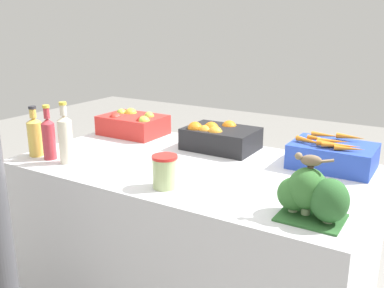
# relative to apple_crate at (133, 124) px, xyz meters

# --- Properties ---
(market_table) EXTENTS (1.67, 0.93, 0.84)m
(market_table) POSITION_rel_apple_crate_xyz_m (0.60, -0.29, -0.48)
(market_table) COLOR silver
(market_table) RESTS_ON ground_plane
(apple_crate) EXTENTS (0.37, 0.27, 0.15)m
(apple_crate) POSITION_rel_apple_crate_xyz_m (0.00, 0.00, 0.00)
(apple_crate) COLOR red
(apple_crate) RESTS_ON market_table
(orange_crate) EXTENTS (0.37, 0.27, 0.15)m
(orange_crate) POSITION_rel_apple_crate_xyz_m (0.59, -0.00, 0.00)
(orange_crate) COLOR black
(orange_crate) RESTS_ON market_table
(carrot_crate) EXTENTS (0.37, 0.27, 0.15)m
(carrot_crate) POSITION_rel_apple_crate_xyz_m (1.19, 0.00, -0.00)
(carrot_crate) COLOR #2847B7
(carrot_crate) RESTS_ON market_table
(broccoli_pile) EXTENTS (0.25, 0.19, 0.18)m
(broccoli_pile) POSITION_rel_apple_crate_xyz_m (1.27, -0.57, 0.02)
(broccoli_pile) COLOR #2D602D
(broccoli_pile) RESTS_ON market_table
(juice_bottle_golden) EXTENTS (0.07, 0.07, 0.26)m
(juice_bottle_golden) POSITION_rel_apple_crate_xyz_m (-0.15, -0.59, 0.04)
(juice_bottle_golden) COLOR gold
(juice_bottle_golden) RESTS_ON market_table
(juice_bottle_ruby) EXTENTS (0.06, 0.06, 0.27)m
(juice_bottle_ruby) POSITION_rel_apple_crate_xyz_m (-0.05, -0.59, 0.05)
(juice_bottle_ruby) COLOR #B2333D
(juice_bottle_ruby) RESTS_ON market_table
(juice_bottle_cloudy) EXTENTS (0.07, 0.07, 0.30)m
(juice_bottle_cloudy) POSITION_rel_apple_crate_xyz_m (0.07, -0.59, 0.06)
(juice_bottle_cloudy) COLOR beige
(juice_bottle_cloudy) RESTS_ON market_table
(pickle_jar) EXTENTS (0.11, 0.11, 0.14)m
(pickle_jar) POSITION_rel_apple_crate_xyz_m (0.66, -0.61, 0.00)
(pickle_jar) COLOR #B2C684
(pickle_jar) RESTS_ON market_table
(sparrow_bird) EXTENTS (0.13, 0.05, 0.05)m
(sparrow_bird) POSITION_rel_apple_crate_xyz_m (1.24, -0.57, 0.14)
(sparrow_bird) COLOR #4C3D2D
(sparrow_bird) RESTS_ON broccoli_pile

